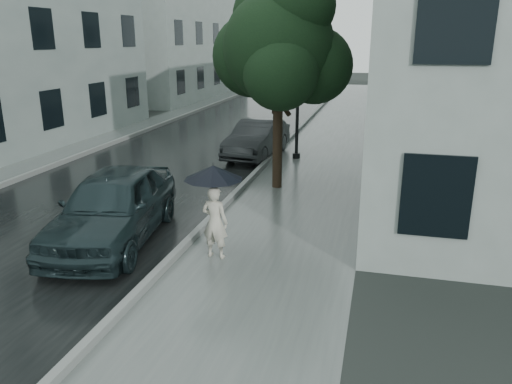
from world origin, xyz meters
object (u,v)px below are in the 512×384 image
(street_tree, at_px, (280,46))
(car_near, at_px, (113,206))
(pedestrian, at_px, (215,222))
(car_far, at_px, (257,138))
(lamp_post, at_px, (295,69))

(street_tree, relative_size, car_near, 1.31)
(pedestrian, bearing_deg, car_far, -73.79)
(pedestrian, height_order, street_tree, street_tree)
(car_far, bearing_deg, street_tree, -61.74)
(lamp_post, height_order, car_far, lamp_post)
(lamp_post, height_order, car_near, lamp_post)
(street_tree, xyz_separation_m, car_far, (-1.57, 3.72, -3.38))
(pedestrian, height_order, car_near, car_near)
(lamp_post, distance_m, car_near, 9.40)
(street_tree, bearing_deg, lamp_post, 93.32)
(street_tree, height_order, lamp_post, street_tree)
(pedestrian, relative_size, car_near, 0.32)
(car_far, bearing_deg, lamp_post, 5.72)
(street_tree, bearing_deg, car_near, -117.15)
(lamp_post, relative_size, car_far, 1.40)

